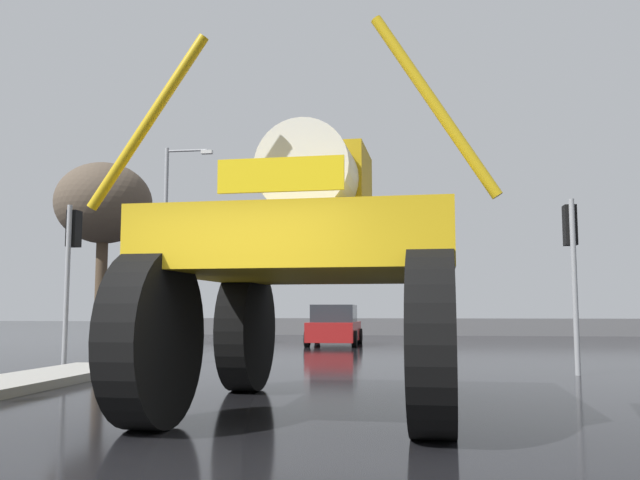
% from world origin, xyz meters
% --- Properties ---
extents(ground_plane, '(120.00, 120.00, 0.00)m').
position_xyz_m(ground_plane, '(0.00, 18.00, 0.00)').
color(ground_plane, black).
extents(median_island, '(1.51, 7.01, 0.15)m').
position_xyz_m(median_island, '(-4.77, 5.60, 0.07)').
color(median_island, '#9E9B93').
rests_on(median_island, ground).
extents(oversize_sprayer, '(4.55, 5.74, 4.43)m').
position_xyz_m(oversize_sprayer, '(0.64, 3.74, 1.86)').
color(oversize_sprayer, black).
rests_on(oversize_sprayer, ground).
extents(sedan_ahead, '(1.91, 4.11, 1.52)m').
position_xyz_m(sedan_ahead, '(-1.08, 20.36, 0.71)').
color(sedan_ahead, maroon).
rests_on(sedan_ahead, ground).
extents(traffic_signal_near_left, '(0.24, 0.54, 3.69)m').
position_xyz_m(traffic_signal_near_left, '(-5.82, 9.26, 2.69)').
color(traffic_signal_near_left, gray).
rests_on(traffic_signal_near_left, ground).
extents(traffic_signal_near_right, '(0.24, 0.54, 3.57)m').
position_xyz_m(traffic_signal_near_right, '(5.14, 9.26, 2.61)').
color(traffic_signal_near_right, gray).
rests_on(traffic_signal_near_right, ground).
extents(streetlight_far_left, '(2.20, 0.24, 8.62)m').
position_xyz_m(streetlight_far_left, '(-8.90, 23.58, 4.80)').
color(streetlight_far_left, gray).
rests_on(streetlight_far_left, ground).
extents(bare_tree_left, '(3.53, 3.53, 6.78)m').
position_xyz_m(bare_tree_left, '(-9.46, 18.31, 5.21)').
color(bare_tree_left, '#473828').
rests_on(bare_tree_left, ground).
extents(roadside_barrier, '(31.18, 0.24, 0.90)m').
position_xyz_m(roadside_barrier, '(0.00, 31.40, 0.45)').
color(roadside_barrier, '#59595B').
rests_on(roadside_barrier, ground).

